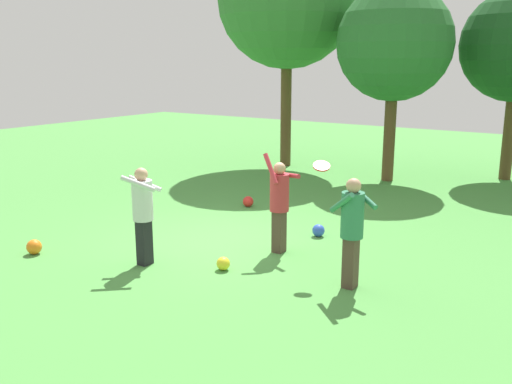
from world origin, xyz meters
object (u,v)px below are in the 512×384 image
ball_blue (318,230)px  ball_red (248,202)px  tree_center (394,44)px  ball_yellow (223,264)px  person_catcher (352,224)px  ball_orange (34,247)px  frisbee (322,166)px  person_thrower (279,199)px  person_bystander (143,208)px

ball_blue → ball_red: bearing=155.3°
ball_red → tree_center: 6.18m
ball_red → tree_center: (1.62, 4.70, 3.68)m
ball_blue → ball_yellow: size_ratio=1.09×
person_catcher → ball_orange: person_catcher is taller
person_catcher → tree_center: (-2.38, 7.80, 2.80)m
ball_blue → ball_yellow: 2.52m
person_catcher → frisbee: size_ratio=4.61×
frisbee → ball_orange: (-4.54, -2.16, -1.60)m
ball_yellow → person_thrower: bearing=77.3°
person_thrower → ball_orange: person_thrower is taller
ball_orange → person_bystander: bearing=20.0°
frisbee → ball_yellow: frisbee is taller
person_thrower → tree_center: tree_center is taller
person_thrower → ball_orange: 4.43m
person_bystander → ball_red: 4.26m
ball_blue → tree_center: tree_center is taller
frisbee → ball_blue: 2.39m
person_bystander → ball_blue: 3.56m
ball_red → ball_orange: (-1.28, -4.84, 0.01)m
person_catcher → person_thrower: bearing=5.2°
frisbee → person_thrower: bearing=159.9°
person_bystander → ball_yellow: person_bystander is taller
frisbee → person_catcher: bearing=-29.5°
person_thrower → ball_yellow: 1.57m
person_thrower → ball_yellow: person_thrower is taller
person_thrower → person_bystander: 2.37m
person_catcher → person_bystander: person_catcher is taller
ball_blue → ball_red: ball_red is taller
person_catcher → ball_blue: bearing=-22.3°
ball_blue → ball_orange: size_ratio=0.91×
ball_orange → ball_yellow: bearing=20.8°
person_catcher → person_bystander: bearing=46.5°
frisbee → tree_center: 7.84m
ball_yellow → tree_center: 9.09m
person_thrower → ball_orange: (-3.55, -2.52, -0.84)m
frisbee → ball_blue: (-0.82, 1.56, -1.61)m
ball_red → ball_orange: bearing=-104.9°
ball_red → ball_yellow: bearing=-61.2°
person_bystander → ball_orange: 2.29m
tree_center → person_catcher: bearing=-73.1°
person_catcher → ball_red: size_ratio=6.67×
ball_blue → ball_orange: (-3.72, -3.72, 0.01)m
person_catcher → frisbee: (-0.74, 0.42, 0.73)m
person_bystander → ball_orange: (-2.00, -0.73, -0.85)m
ball_blue → tree_center: size_ratio=0.05×
ball_orange → frisbee: bearing=25.4°
tree_center → frisbee: bearing=-77.5°
ball_blue → ball_orange: ball_orange is taller
person_thrower → tree_center: 7.60m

